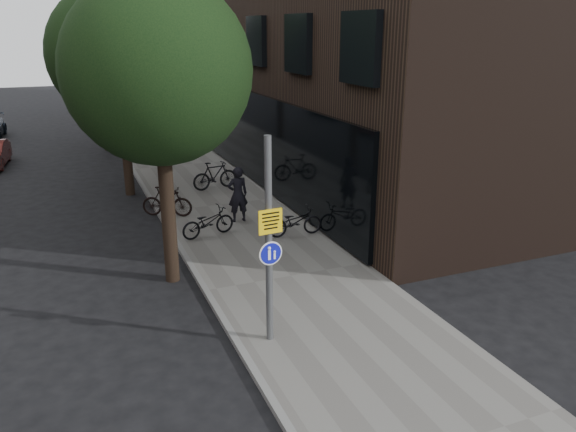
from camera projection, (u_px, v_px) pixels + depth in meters
ground at (341, 346)px, 11.61m from camera, size 120.00×120.00×0.00m
sidewalk at (221, 206)px, 20.45m from camera, size 4.50×60.00×0.12m
curb_edge at (159, 213)px, 19.65m from camera, size 0.15×60.00×0.13m
street_tree_near at (160, 79)px, 13.14m from camera, size 4.40×4.40×7.50m
street_tree_mid at (119, 60)px, 20.60m from camera, size 5.00×5.00×7.80m
street_tree_far at (99, 50)px, 28.49m from camera, size 5.00×5.00×7.80m
signpost at (269, 242)px, 10.97m from camera, size 0.49×0.14×4.26m
pedestrian at (238, 194)px, 18.39m from camera, size 0.68×0.45×1.86m
parked_bike_facade_near at (295, 222)px, 17.26m from camera, size 1.76×0.70×0.91m
parked_bike_facade_far at (215, 175)px, 22.22m from camera, size 1.90×0.77×1.11m
parked_bike_curb_near at (208, 222)px, 17.22m from camera, size 1.82×0.97×0.91m
parked_bike_curb_far at (167, 202)px, 19.01m from camera, size 1.76×1.24×1.04m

